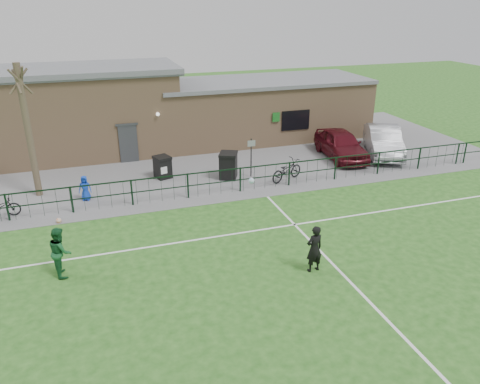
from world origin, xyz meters
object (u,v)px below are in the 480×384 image
object	(u,v)px
car_silver	(383,141)
bicycle_e	(287,170)
outfield_player	(60,251)
spectator_child	(85,188)
wheelie_bin_right	(228,166)
wheelie_bin_left	(163,168)
sign_post	(251,158)
car_maroon	(341,144)
bare_tree	(29,133)
ball_ground	(59,221)

from	to	relation	value
car_silver	bicycle_e	bearing A→B (deg)	-138.52
car_silver	outfield_player	world-z (taller)	outfield_player
spectator_child	wheelie_bin_right	bearing A→B (deg)	18.43
wheelie_bin_left	wheelie_bin_right	distance (m)	3.32
wheelie_bin_right	sign_post	size ratio (longest dim) A/B	0.62
spectator_child	outfield_player	xyz separation A→B (m)	(-0.86, -6.12, 0.26)
wheelie_bin_left	car_silver	world-z (taller)	car_silver
wheelie_bin_right	car_silver	world-z (taller)	car_silver
car_maroon	spectator_child	world-z (taller)	car_maroon
bare_tree	ball_ground	bearing A→B (deg)	-74.48
car_silver	spectator_child	world-z (taller)	car_silver
sign_post	car_silver	world-z (taller)	sign_post
outfield_player	wheelie_bin_left	bearing A→B (deg)	-39.42
car_silver	bicycle_e	world-z (taller)	car_silver
bicycle_e	spectator_child	size ratio (longest dim) A/B	1.75
wheelie_bin_left	bicycle_e	size ratio (longest dim) A/B	0.52
bare_tree	bicycle_e	distance (m)	12.04
spectator_child	bare_tree	bearing A→B (deg)	160.60
wheelie_bin_right	bicycle_e	bearing A→B (deg)	-0.24
wheelie_bin_right	ball_ground	world-z (taller)	wheelie_bin_right
sign_post	car_silver	xyz separation A→B (m)	(8.47, 1.02, -0.19)
sign_post	car_maroon	size ratio (longest dim) A/B	0.43
sign_post	car_silver	bearing A→B (deg)	6.84
car_maroon	ball_ground	bearing A→B (deg)	-159.42
wheelie_bin_left	car_silver	xyz separation A→B (m)	(12.77, -0.23, 0.29)
wheelie_bin_left	car_silver	size ratio (longest dim) A/B	0.21
bare_tree	ball_ground	size ratio (longest dim) A/B	27.09
bare_tree	wheelie_bin_right	size ratio (longest dim) A/B	4.84
wheelie_bin_left	bicycle_e	distance (m)	6.25
ball_ground	wheelie_bin_left	bearing A→B (deg)	37.82
car_maroon	wheelie_bin_right	bearing A→B (deg)	-164.87
wheelie_bin_left	spectator_child	xyz separation A→B (m)	(-3.78, -1.75, 0.06)
wheelie_bin_left	wheelie_bin_right	bearing A→B (deg)	-37.02
car_silver	car_maroon	bearing A→B (deg)	-160.50
bare_tree	outfield_player	world-z (taller)	bare_tree
wheelie_bin_left	ball_ground	world-z (taller)	wheelie_bin_left
bare_tree	car_silver	size ratio (longest dim) A/B	1.22
sign_post	car_maroon	xyz separation A→B (m)	(5.85, 1.26, -0.21)
wheelie_bin_left	car_maroon	size ratio (longest dim) A/B	0.22
spectator_child	sign_post	bearing A→B (deg)	16.39
car_silver	wheelie_bin_right	bearing A→B (deg)	-150.18
wheelie_bin_right	outfield_player	size ratio (longest dim) A/B	0.73
car_silver	bicycle_e	xyz separation A→B (m)	(-6.97, -2.08, -0.28)
bare_tree	car_maroon	world-z (taller)	bare_tree
wheelie_bin_left	bicycle_e	world-z (taller)	bicycle_e
bicycle_e	outfield_player	distance (m)	11.84
bicycle_e	spectator_child	distance (m)	9.60
wheelie_bin_left	spectator_child	world-z (taller)	spectator_child
car_maroon	bicycle_e	world-z (taller)	car_maroon
car_silver	outfield_player	distance (m)	19.01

